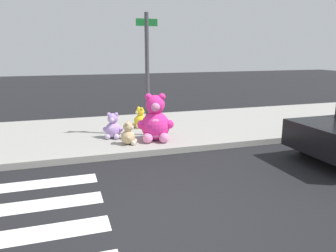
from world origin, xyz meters
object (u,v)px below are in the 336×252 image
Objects in this scene: plush_pink_large at (155,122)px; plush_tan at (129,135)px; sign_pole at (147,72)px; plush_yellow at (140,119)px; plush_lavender at (113,128)px.

plush_pink_large is 0.79m from plush_tan.
sign_pole is 5.19× the size of plush_yellow.
plush_pink_large is 2.11× the size of plush_tan.
sign_pole is 1.35m from plush_pink_large.
sign_pole is at bearing -89.79° from plush_yellow.
sign_pole is 1.78m from plush_tan.
plush_lavender is 0.77m from plush_tan.
plush_lavender reaches higher than plush_tan.
plush_yellow is at bearing 45.79° from plush_lavender.
plush_pink_large is 1.56m from plush_yellow.
sign_pole is 2.65× the size of plush_pink_large.
plush_tan is at bearing -69.11° from plush_lavender.
plush_lavender is at bearing -178.37° from sign_pole.
sign_pole is 5.61× the size of plush_tan.
plush_tan is (0.27, -0.72, -0.04)m from plush_lavender.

